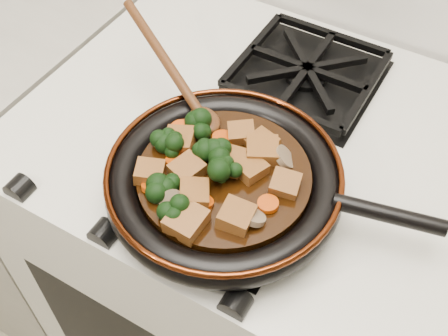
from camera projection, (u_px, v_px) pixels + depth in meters
The scene contains 34 objects.
stove at pixel (255, 274), 1.22m from camera, with size 0.76×0.60×0.90m, color beige.
burner_grate_front at pixel (222, 188), 0.78m from camera, with size 0.23×0.23×0.03m, color black, non-canonical shape.
burner_grate_back at pixel (307, 73), 0.94m from camera, with size 0.23×0.23×0.03m, color black, non-canonical shape.
skillet at pixel (226, 181), 0.75m from camera, with size 0.44×0.32×0.05m.
braising_sauce at pixel (224, 178), 0.75m from camera, with size 0.23×0.23×0.02m, color black.
tofu_cube_0 at pixel (250, 169), 0.74m from camera, with size 0.04×0.04×0.02m, color brown.
tofu_cube_1 at pixel (150, 172), 0.73m from camera, with size 0.04×0.03×0.02m, color brown.
tofu_cube_2 at pixel (228, 161), 0.74m from camera, with size 0.04×0.04×0.02m, color brown.
tofu_cube_3 at pixel (186, 221), 0.68m from camera, with size 0.04×0.05×0.02m, color brown.
tofu_cube_4 at pixel (180, 141), 0.77m from camera, with size 0.04×0.04×0.02m, color brown.
tofu_cube_5 at pixel (187, 170), 0.73m from camera, with size 0.04×0.04×0.02m, color brown.
tofu_cube_6 at pixel (262, 144), 0.76m from camera, with size 0.03×0.04×0.02m, color brown.
tofu_cube_7 at pixel (194, 195), 0.71m from camera, with size 0.04×0.04×0.02m, color brown.
tofu_cube_8 at pixel (262, 151), 0.75m from camera, with size 0.04×0.04×0.02m, color brown.
tofu_cube_9 at pixel (236, 217), 0.69m from camera, with size 0.04×0.04×0.02m, color brown.
tofu_cube_10 at pixel (241, 134), 0.78m from camera, with size 0.04×0.03×0.02m, color brown.
tofu_cube_11 at pixel (285, 184), 0.72m from camera, with size 0.04×0.04×0.02m, color brown.
broccoli_floret_0 at pixel (167, 189), 0.71m from camera, with size 0.06×0.06×0.05m, color black, non-canonical shape.
broccoli_floret_1 at pixel (176, 214), 0.69m from camera, with size 0.05×0.05×0.05m, color black, non-canonical shape.
broccoli_floret_2 at pixel (170, 142), 0.76m from camera, with size 0.06×0.06×0.05m, color black, non-canonical shape.
broccoli_floret_3 at pixel (212, 151), 0.75m from camera, with size 0.06×0.06×0.06m, color black, non-canonical shape.
broccoli_floret_4 at pixel (196, 127), 0.78m from camera, with size 0.06×0.06×0.05m, color black, non-canonical shape.
broccoli_floret_5 at pixel (216, 166), 0.73m from camera, with size 0.06×0.06×0.05m, color black, non-canonical shape.
broccoli_floret_6 at pixel (222, 174), 0.72m from camera, with size 0.06×0.06×0.05m, color black, non-canonical shape.
carrot_coin_0 at pixel (153, 186), 0.72m from camera, with size 0.03×0.03×0.01m, color #BA3B05.
carrot_coin_1 at pixel (268, 204), 0.70m from camera, with size 0.03×0.03×0.01m, color #BA3B05.
carrot_coin_2 at pixel (175, 161), 0.75m from camera, with size 0.03×0.03×0.01m, color #BA3B05.
carrot_coin_3 at pixel (203, 202), 0.70m from camera, with size 0.03×0.03×0.01m, color #BA3B05.
carrot_coin_4 at pixel (223, 138), 0.77m from camera, with size 0.03×0.03×0.01m, color #BA3B05.
carrot_coin_5 at pixel (181, 130), 0.78m from camera, with size 0.03×0.03×0.01m, color #BA3B05.
mushroom_slice_0 at pixel (253, 217), 0.69m from camera, with size 0.03×0.03×0.01m, color brown.
mushroom_slice_1 at pixel (284, 157), 0.75m from camera, with size 0.04×0.04×0.01m, color brown.
mushroom_slice_2 at pixel (173, 203), 0.70m from camera, with size 0.03×0.03×0.01m, color brown.
wooden_spoon at pixel (181, 85), 0.82m from camera, with size 0.15×0.09×0.24m.
Camera 1 is at (0.24, 1.14, 1.53)m, focal length 45.00 mm.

